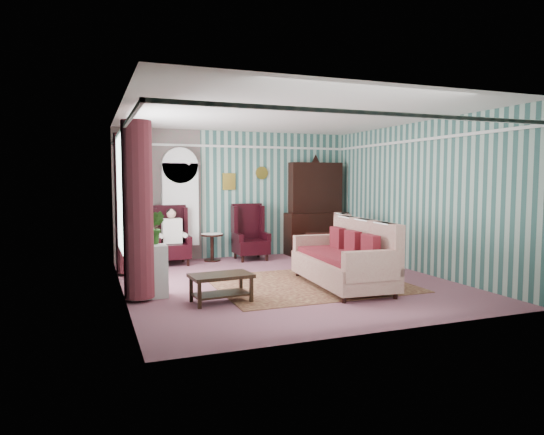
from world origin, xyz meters
name	(u,v)px	position (x,y,z in m)	size (l,w,h in m)	color
floor	(286,282)	(0.00, 0.00, 0.00)	(6.00, 6.00, 0.00)	#7F4A58
room_shell	(250,167)	(-0.62, 0.18, 2.01)	(5.53, 6.02, 2.91)	#325C56
bookcase	(180,210)	(-1.35, 2.84, 1.12)	(0.80, 0.28, 2.24)	white
dresser_hutch	(316,205)	(1.90, 2.72, 1.18)	(1.50, 0.56, 2.36)	black
wingback_left	(172,235)	(-1.60, 2.45, 0.62)	(0.76, 0.80, 1.25)	black
wingback_right	(251,232)	(0.15, 2.45, 0.62)	(0.76, 0.80, 1.25)	black
seated_woman	(172,237)	(-1.60, 2.45, 0.59)	(0.44, 0.40, 1.18)	silver
round_side_table	(212,247)	(-0.70, 2.60, 0.30)	(0.50, 0.50, 0.60)	black
nest_table	(378,252)	(2.47, 0.90, 0.27)	(0.45, 0.38, 0.54)	black
plant_stand	(148,272)	(-2.40, -0.30, 0.40)	(0.55, 0.35, 0.80)	silver
rug	(309,284)	(0.30, -0.30, 0.01)	(3.20, 2.60, 0.01)	#441617
sofa	(342,255)	(0.72, -0.68, 0.53)	(2.28, 1.10, 1.06)	beige
floral_armchair	(327,240)	(1.46, 1.31, 0.53)	(0.89, 0.84, 1.05)	beige
coffee_table	(221,288)	(-1.44, -0.97, 0.21)	(0.89, 0.53, 0.42)	black
potted_plant_a	(147,234)	(-2.41, -0.34, 0.99)	(0.34, 0.29, 0.37)	#19511E
potted_plant_b	(155,228)	(-2.27, -0.17, 1.06)	(0.28, 0.23, 0.51)	#195119
potted_plant_c	(139,232)	(-2.52, -0.19, 0.99)	(0.22, 0.22, 0.39)	#194F18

